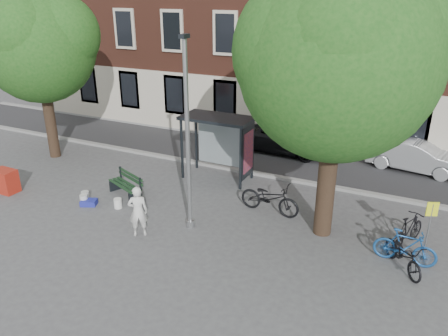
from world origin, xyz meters
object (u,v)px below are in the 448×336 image
bike_c (404,255)px  red_stand (5,181)px  bus_shelter (227,134)px  bike_a (270,198)px  painter (138,211)px  bench (126,186)px  car_silver (416,156)px  car_dark (284,136)px  lamppost (188,147)px  bike_d (408,231)px  notice_sign (430,219)px  bike_b (405,247)px

bike_c → red_stand: 14.29m
bus_shelter → bike_a: bearing=-38.3°
painter → bench: painter is taller
car_silver → bench: bearing=135.4°
bus_shelter → car_dark: bus_shelter is taller
bench → red_stand: red_stand is taller
bus_shelter → bike_a: size_ratio=1.31×
bike_c → car_dark: 9.98m
lamppost → car_dark: size_ratio=1.20×
bus_shelter → bench: (-2.74, -3.10, -1.52)m
car_dark → bike_d: bearing=-135.1°
painter → car_silver: painter is taller
painter → car_silver: (7.49, 9.55, -0.17)m
lamppost → car_silver: 10.71m
bike_a → car_silver: car_silver is taller
car_silver → red_stand: bearing=130.9°
bench → car_dark: (3.74, 7.39, 0.31)m
lamppost → notice_sign: 7.24m
lamppost → red_stand: lamppost is taller
bus_shelter → lamppost: bearing=-81.6°
bench → painter: bearing=-22.5°
bike_a → car_silver: bearing=-29.1°
car_silver → painter: bearing=149.8°
bike_a → bike_d: 4.50m
bike_d → bike_c: bearing=113.7°
lamppost → notice_sign: size_ratio=3.25×
bike_a → car_silver: 7.67m
painter → bus_shelter: bearing=-130.9°
bike_b → car_silver: bearing=2.7°
bike_b → notice_sign: notice_sign is taller
lamppost → bike_b: size_ratio=3.53×
car_dark → notice_sign: bearing=-135.5°
notice_sign → car_silver: bearing=72.4°
red_stand → bike_b: bearing=6.3°
lamppost → bench: lamppost is taller
car_silver → bike_b: bearing=-170.6°
bike_b → car_dark: size_ratio=0.34×
car_silver → notice_sign: 7.27m
lamppost → bike_c: 6.91m
lamppost → bike_b: bearing=7.4°
bike_a → bike_c: size_ratio=1.24×
bike_b → lamppost: bearing=98.5°
bench → bike_c: 9.85m
bike_b → notice_sign: size_ratio=0.92×
bike_b → notice_sign: bearing=-53.5°
bike_d → red_stand: bearing=34.2°
bike_a → red_stand: bearing=110.8°
red_stand → car_silver: bearing=33.0°
bus_shelter → bike_b: size_ratio=1.65×
bus_shelter → painter: (-0.59, -5.26, -1.08)m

